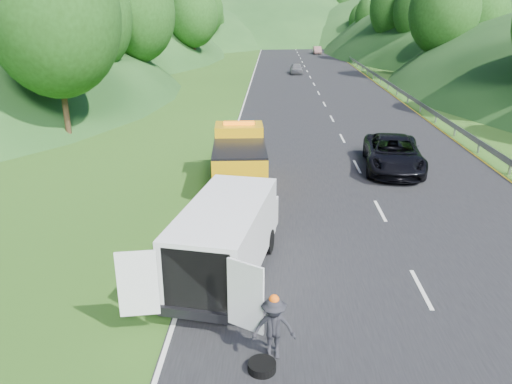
{
  "coord_description": "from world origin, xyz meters",
  "views": [
    {
      "loc": [
        -1.38,
        -14.81,
        7.7
      ],
      "look_at": [
        -1.98,
        2.55,
        1.3
      ],
      "focal_mm": 35.0,
      "sensor_mm": 36.0,
      "label": 1
    }
  ],
  "objects_px": {
    "white_van": "(227,235)",
    "woman": "(210,236)",
    "spare_tire": "(262,371)",
    "passing_suv": "(392,169)",
    "worker": "(273,357)",
    "tow_truck": "(239,156)",
    "child": "(254,268)",
    "suitcase": "(191,229)"
  },
  "relations": [
    {
      "from": "tow_truck",
      "to": "woman",
      "type": "height_order",
      "value": "tow_truck"
    },
    {
      "from": "suitcase",
      "to": "woman",
      "type": "bearing_deg",
      "value": 0.71
    },
    {
      "from": "tow_truck",
      "to": "worker",
      "type": "relative_size",
      "value": 4.01
    },
    {
      "from": "tow_truck",
      "to": "spare_tire",
      "type": "relative_size",
      "value": 9.82
    },
    {
      "from": "suitcase",
      "to": "passing_suv",
      "type": "xyz_separation_m",
      "value": [
        8.96,
        8.26,
        -0.31
      ]
    },
    {
      "from": "child",
      "to": "spare_tire",
      "type": "xyz_separation_m",
      "value": [
        0.37,
        -4.77,
        0.0
      ]
    },
    {
      "from": "tow_truck",
      "to": "suitcase",
      "type": "height_order",
      "value": "tow_truck"
    },
    {
      "from": "tow_truck",
      "to": "woman",
      "type": "xyz_separation_m",
      "value": [
        -0.66,
        -6.0,
        -1.3
      ]
    },
    {
      "from": "woman",
      "to": "white_van",
      "type": "bearing_deg",
      "value": 166.69
    },
    {
      "from": "tow_truck",
      "to": "suitcase",
      "type": "relative_size",
      "value": 10.32
    },
    {
      "from": "tow_truck",
      "to": "spare_tire",
      "type": "distance_m",
      "value": 13.15
    },
    {
      "from": "child",
      "to": "worker",
      "type": "bearing_deg",
      "value": -56.17
    },
    {
      "from": "tow_truck",
      "to": "worker",
      "type": "bearing_deg",
      "value": -86.92
    },
    {
      "from": "worker",
      "to": "woman",
      "type": "bearing_deg",
      "value": 102.77
    },
    {
      "from": "child",
      "to": "suitcase",
      "type": "height_order",
      "value": "suitcase"
    },
    {
      "from": "suitcase",
      "to": "child",
      "type": "bearing_deg",
      "value": -44.03
    },
    {
      "from": "white_van",
      "to": "spare_tire",
      "type": "height_order",
      "value": "white_van"
    },
    {
      "from": "passing_suv",
      "to": "suitcase",
      "type": "bearing_deg",
      "value": -130.35
    },
    {
      "from": "child",
      "to": "suitcase",
      "type": "distance_m",
      "value": 3.24
    },
    {
      "from": "child",
      "to": "passing_suv",
      "type": "xyz_separation_m",
      "value": [
        6.64,
        10.51,
        0.0
      ]
    },
    {
      "from": "woman",
      "to": "passing_suv",
      "type": "height_order",
      "value": "passing_suv"
    },
    {
      "from": "white_van",
      "to": "woman",
      "type": "bearing_deg",
      "value": 117.72
    },
    {
      "from": "tow_truck",
      "to": "white_van",
      "type": "distance_m",
      "value": 8.69
    },
    {
      "from": "suitcase",
      "to": "spare_tire",
      "type": "xyz_separation_m",
      "value": [
        2.69,
        -7.01,
        -0.31
      ]
    },
    {
      "from": "woman",
      "to": "spare_tire",
      "type": "distance_m",
      "value": 7.3
    },
    {
      "from": "passing_suv",
      "to": "child",
      "type": "bearing_deg",
      "value": -115.33
    },
    {
      "from": "tow_truck",
      "to": "woman",
      "type": "relative_size",
      "value": 4.09
    },
    {
      "from": "tow_truck",
      "to": "child",
      "type": "relative_size",
      "value": 6.22
    },
    {
      "from": "white_van",
      "to": "spare_tire",
      "type": "xyz_separation_m",
      "value": [
        1.16,
        -4.33,
        -1.33
      ]
    },
    {
      "from": "suitcase",
      "to": "passing_suv",
      "type": "distance_m",
      "value": 12.19
    },
    {
      "from": "suitcase",
      "to": "tow_truck",
      "type": "bearing_deg",
      "value": 77.45
    },
    {
      "from": "woman",
      "to": "suitcase",
      "type": "height_order",
      "value": "woman"
    },
    {
      "from": "white_van",
      "to": "worker",
      "type": "distance_m",
      "value": 4.32
    },
    {
      "from": "tow_truck",
      "to": "spare_tire",
      "type": "height_order",
      "value": "tow_truck"
    },
    {
      "from": "woman",
      "to": "worker",
      "type": "distance_m",
      "value": 6.93
    },
    {
      "from": "suitcase",
      "to": "spare_tire",
      "type": "height_order",
      "value": "suitcase"
    },
    {
      "from": "spare_tire",
      "to": "passing_suv",
      "type": "height_order",
      "value": "passing_suv"
    },
    {
      "from": "tow_truck",
      "to": "passing_suv",
      "type": "bearing_deg",
      "value": 12.25
    },
    {
      "from": "woman",
      "to": "suitcase",
      "type": "distance_m",
      "value": 0.74
    },
    {
      "from": "woman",
      "to": "child",
      "type": "relative_size",
      "value": 1.52
    },
    {
      "from": "worker",
      "to": "suitcase",
      "type": "height_order",
      "value": "worker"
    },
    {
      "from": "child",
      "to": "white_van",
      "type": "bearing_deg",
      "value": -125.67
    }
  ]
}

